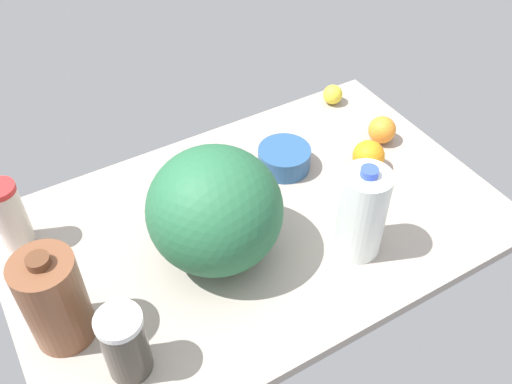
{
  "coord_description": "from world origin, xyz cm",
  "views": [
    {
      "loc": [
        48.7,
        82.73,
        106.31
      ],
      "look_at": [
        0.0,
        0.0,
        13.0
      ],
      "focal_mm": 40.0,
      "sensor_mm": 36.0,
      "label": 1
    }
  ],
  "objects": [
    {
      "name": "orange_far_back",
      "position": [
        -35.88,
        -1.72,
        7.3
      ],
      "size": [
        8.6,
        8.6,
        8.6
      ],
      "primitive_type": "sphere",
      "color": "orange",
      "rests_on": "countertop"
    },
    {
      "name": "lemon_beside_bowl",
      "position": [
        -45.74,
        -31.26,
        6.0
      ],
      "size": [
        6.01,
        6.01,
        6.01
      ],
      "primitive_type": "sphere",
      "color": "yellow",
      "rests_on": "countertop"
    },
    {
      "name": "chocolate_milk_jug",
      "position": [
        49.67,
        7.08,
        14.18
      ],
      "size": [
        12.46,
        12.46,
        23.92
      ],
      "color": "brown",
      "rests_on": "countertop"
    },
    {
      "name": "countertop",
      "position": [
        0.0,
        0.0,
        1.5
      ],
      "size": [
        120.0,
        76.0,
        3.0
      ],
      "primitive_type": "cube",
      "color": "#A2968C",
      "rests_on": "ground"
    },
    {
      "name": "milk_jug",
      "position": [
        -16.1,
        19.12,
        14.57
      ],
      "size": [
        10.96,
        10.96,
        24.71
      ],
      "color": "white",
      "rests_on": "countertop"
    },
    {
      "name": "mixing_bowl",
      "position": [
        -16.77,
        -13.52,
        6.05
      ],
      "size": [
        14.18,
        14.18,
        6.1
      ],
      "primitive_type": "cylinder",
      "color": "#295183",
      "rests_on": "countertop"
    },
    {
      "name": "shaker_bottle",
      "position": [
        41.14,
        21.35,
        11.4
      ],
      "size": [
        8.9,
        8.9,
        16.72
      ],
      "color": "#3B362E",
      "rests_on": "countertop"
    },
    {
      "name": "tumbler_cup",
      "position": [
        51.81,
        -22.47,
        12.15
      ],
      "size": [
        7.36,
        7.36,
        18.22
      ],
      "color": "beige",
      "rests_on": "countertop"
    },
    {
      "name": "orange_loose",
      "position": [
        -46.64,
        -9.08,
        6.89
      ],
      "size": [
        7.78,
        7.78,
        7.78
      ],
      "primitive_type": "sphere",
      "color": "orange",
      "rests_on": "countertop"
    },
    {
      "name": "watermelon",
      "position": [
        12.72,
        3.88,
        17.05
      ],
      "size": [
        30.09,
        30.09,
        28.09
      ],
      "primitive_type": "ellipsoid",
      "color": "#27663F",
      "rests_on": "countertop"
    }
  ]
}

